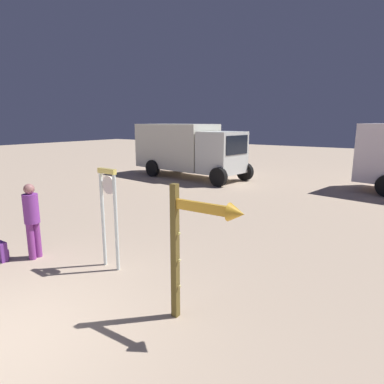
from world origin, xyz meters
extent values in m
cylinder|color=white|center=(-0.74, 2.65, 0.98)|extent=(0.07, 0.07, 1.97)
cylinder|color=white|center=(-0.33, 2.62, 0.98)|extent=(0.07, 0.07, 1.97)
cube|color=#FAE168|center=(-0.53, 2.64, 2.02)|extent=(0.50, 0.11, 0.10)
cylinder|color=white|center=(-0.53, 2.67, 1.73)|extent=(0.37, 0.06, 0.37)
cube|color=black|center=(-0.53, 2.69, 1.73)|extent=(0.04, 0.01, 0.09)
cube|color=black|center=(-0.53, 2.69, 1.73)|extent=(0.09, 0.02, 0.13)
cube|color=brown|center=(1.64, 1.96, 1.05)|extent=(0.10, 0.10, 2.09)
cube|color=gold|center=(2.12, 1.96, 1.81)|extent=(0.85, 0.07, 0.14)
cone|color=gold|center=(2.64, 1.97, 1.81)|extent=(0.22, 0.25, 0.25)
sphere|color=#FFE78E|center=(1.72, 1.96, 0.52)|extent=(0.04, 0.04, 0.04)
sphere|color=#EEE586|center=(1.72, 1.96, 0.94)|extent=(0.04, 0.04, 0.04)
sphere|color=#F2F080|center=(1.72, 1.96, 1.36)|extent=(0.04, 0.04, 0.04)
sphere|color=#F4DB87|center=(1.72, 1.96, 1.78)|extent=(0.04, 0.04, 0.04)
cylinder|color=#86358C|center=(-2.31, 2.10, 0.40)|extent=(0.15, 0.15, 0.81)
cylinder|color=#86358C|center=(-2.29, 1.94, 0.40)|extent=(0.15, 0.15, 0.81)
cylinder|color=purple|center=(-2.30, 2.02, 1.13)|extent=(0.32, 0.32, 0.64)
sphere|color=#A56A67|center=(-2.30, 2.02, 1.56)|extent=(0.22, 0.22, 0.22)
cube|color=#6F3493|center=(-2.72, 1.51, 0.22)|extent=(0.27, 0.15, 0.43)
cube|color=#6D2C83|center=(-2.72, 1.60, 0.15)|extent=(0.19, 0.04, 0.19)
cube|color=silver|center=(-6.71, 13.17, 1.65)|extent=(4.71, 2.77, 2.39)
cube|color=silver|center=(-3.60, 12.77, 1.47)|extent=(1.98, 2.31, 2.04)
cube|color=black|center=(-2.73, 12.66, 1.88)|extent=(0.26, 1.76, 0.90)
cylinder|color=black|center=(-3.11, 11.57, 0.45)|extent=(0.92, 0.36, 0.90)
cylinder|color=black|center=(-2.82, 13.80, 0.45)|extent=(0.92, 0.36, 0.90)
cylinder|color=black|center=(-7.62, 12.15, 0.45)|extent=(0.92, 0.36, 0.90)
cylinder|color=black|center=(-7.33, 14.39, 0.45)|extent=(0.92, 0.36, 0.90)
camera|label=1|loc=(4.49, -1.79, 2.96)|focal=31.28mm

